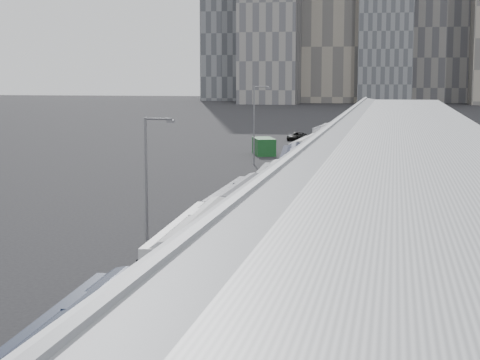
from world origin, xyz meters
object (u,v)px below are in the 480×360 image
(bus_3, at_px, (240,213))
(bus_5, at_px, (295,171))
(bus_7, at_px, (322,146))
(bus_8, at_px, (328,137))
(street_lamp_near, at_px, (149,170))
(street_lamp_far, at_px, (255,120))
(bus_2, at_px, (198,259))
(suv, at_px, (297,136))
(bus_4, at_px, (272,192))
(shipping_container, at_px, (264,146))
(bus_6, at_px, (308,155))

(bus_3, bearing_deg, bus_5, 88.01)
(bus_7, bearing_deg, bus_8, 89.83)
(street_lamp_near, height_order, street_lamp_far, street_lamp_far)
(bus_5, xyz_separation_m, bus_7, (0.16, 28.17, -0.04))
(bus_2, height_order, street_lamp_far, street_lamp_far)
(suv, bearing_deg, bus_2, -73.26)
(street_lamp_far, bearing_deg, bus_5, -69.01)
(suv, bearing_deg, street_lamp_near, -76.77)
(bus_5, relative_size, bus_8, 1.08)
(bus_4, bearing_deg, bus_2, -93.24)
(bus_3, xyz_separation_m, street_lamp_far, (-6.39, 42.99, 4.01))
(bus_5, distance_m, bus_7, 28.17)
(street_lamp_near, distance_m, suv, 84.35)
(bus_7, bearing_deg, shipping_container, 157.56)
(street_lamp_near, height_order, shipping_container, street_lamp_near)
(bus_8, bearing_deg, street_lamp_far, -99.91)
(bus_3, relative_size, bus_4, 1.01)
(bus_2, relative_size, street_lamp_near, 1.60)
(bus_3, bearing_deg, bus_7, 88.91)
(bus_3, relative_size, bus_6, 0.98)
(bus_3, height_order, bus_5, bus_5)
(bus_4, distance_m, street_lamp_near, 15.97)
(bus_8, bearing_deg, shipping_container, -115.48)
(street_lamp_far, bearing_deg, suv, 89.12)
(bus_6, bearing_deg, bus_5, -85.58)
(bus_7, relative_size, street_lamp_near, 1.58)
(bus_5, bearing_deg, bus_6, 85.99)
(bus_8, xyz_separation_m, shipping_container, (-7.72, -13.13, -0.35))
(bus_2, distance_m, bus_5, 38.49)
(bus_8, relative_size, street_lamp_far, 1.29)
(shipping_container, bearing_deg, street_lamp_far, -103.97)
(bus_3, height_order, bus_7, bus_7)
(bus_8, bearing_deg, bus_7, -82.80)
(bus_8, height_order, suv, bus_8)
(bus_2, distance_m, bus_3, 14.38)
(bus_2, distance_m, bus_8, 82.84)
(bus_3, distance_m, bus_5, 24.14)
(bus_4, bearing_deg, bus_7, 86.35)
(bus_3, height_order, bus_8, bus_8)
(shipping_container, bearing_deg, bus_2, -101.90)
(bus_7, relative_size, suv, 2.61)
(bus_5, xyz_separation_m, street_lamp_near, (-6.17, -27.87, 3.18))
(bus_2, distance_m, bus_6, 55.62)
(bus_4, distance_m, bus_5, 13.43)
(bus_3, xyz_separation_m, shipping_container, (-7.34, 55.34, -0.35))
(bus_3, xyz_separation_m, bus_8, (0.38, 68.47, 0.00))
(bus_6, bearing_deg, street_lamp_near, -94.62)
(bus_2, relative_size, bus_3, 1.08)
(bus_8, distance_m, street_lamp_near, 72.53)
(bus_8, distance_m, shipping_container, 15.24)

